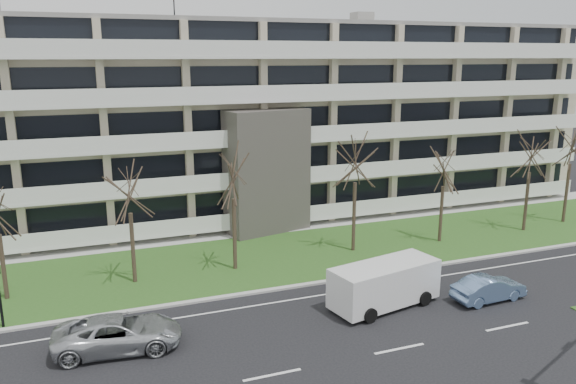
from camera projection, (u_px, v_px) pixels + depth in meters
name	position (u px, v px, depth m)	size (l,w,h in m)	color
ground	(399.00, 349.00, 25.00)	(160.00, 160.00, 0.00)	black
grass_verge	(294.00, 254.00, 36.81)	(90.00, 10.00, 0.06)	#28521B
curb	(326.00, 282.00, 32.26)	(90.00, 0.35, 0.12)	#B2B2AD
sidewalk	(268.00, 230.00, 41.81)	(90.00, 2.00, 0.08)	#B2B2AD
lane_edge_line	(337.00, 293.00, 30.91)	(90.00, 0.12, 0.01)	white
apartment_building	(240.00, 119.00, 46.21)	(60.50, 15.10, 18.75)	#B3A68B
silver_pickup	(118.00, 333.00, 24.80)	(2.55, 5.53, 1.54)	silver
blue_sedan	(489.00, 288.00, 29.81)	(1.42, 4.09, 1.35)	#7193C4
white_van	(386.00, 281.00, 29.03)	(6.23, 3.32, 2.29)	white
tree_2	(129.00, 185.00, 30.95)	(3.70, 3.70, 7.40)	#382B21
tree_3	(233.00, 170.00, 32.82)	(3.97, 3.97, 7.95)	#382B21
tree_4	(356.00, 155.00, 35.98)	(4.18, 4.18, 8.36)	#382B21
tree_5	(444.00, 164.00, 38.07)	(3.56, 3.56, 7.12)	#382B21
tree_6	(532.00, 149.00, 40.38)	(3.97, 3.97, 7.94)	#382B21
tree_7	(573.00, 140.00, 42.41)	(4.16, 4.16, 8.33)	#382B21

